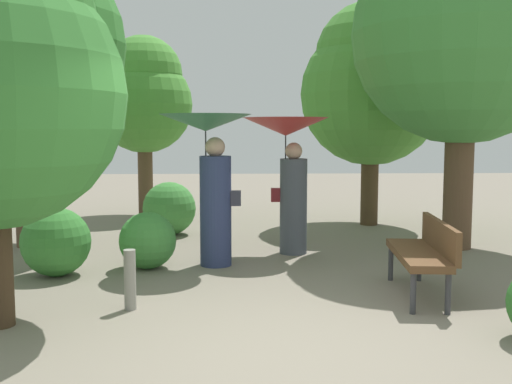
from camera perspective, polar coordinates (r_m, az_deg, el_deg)
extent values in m
plane|color=gray|center=(5.20, 1.56, -14.54)|extent=(40.00, 40.00, 0.00)
cylinder|color=navy|center=(8.07, -3.84, -1.81)|extent=(0.42, 0.42, 1.47)
sphere|color=tan|center=(8.00, -3.88, 4.26)|extent=(0.26, 0.26, 0.26)
cylinder|color=#333338|center=(8.02, -4.76, 2.77)|extent=(0.02, 0.02, 0.83)
cone|color=#33724C|center=(8.01, -4.80, 6.55)|extent=(1.22, 1.22, 0.22)
cube|color=#333342|center=(8.01, -1.94, -0.59)|extent=(0.14, 0.10, 0.20)
cylinder|color=#474C56|center=(8.85, 3.56, -1.36)|extent=(0.40, 0.40, 1.40)
sphere|color=tan|center=(8.79, 3.59, 3.88)|extent=(0.25, 0.25, 0.25)
cylinder|color=#333338|center=(8.80, 2.81, 2.68)|extent=(0.02, 0.02, 0.81)
cone|color=#B22D2D|center=(8.79, 2.82, 6.19)|extent=(1.24, 1.24, 0.26)
cube|color=maroon|center=(8.84, 1.89, -0.28)|extent=(0.14, 0.10, 0.20)
cylinder|color=#38383D|center=(7.51, 12.63, -6.51)|extent=(0.06, 0.06, 0.44)
cylinder|color=#38383D|center=(7.57, 15.18, -6.48)|extent=(0.06, 0.06, 0.44)
cylinder|color=#38383D|center=(6.23, 14.64, -9.15)|extent=(0.06, 0.06, 0.44)
cylinder|color=#38383D|center=(6.30, 17.71, -9.06)|extent=(0.06, 0.06, 0.44)
cube|color=brown|center=(6.84, 14.99, -5.73)|extent=(0.58, 1.54, 0.08)
cube|color=brown|center=(6.86, 17.00, -4.10)|extent=(0.20, 1.50, 0.35)
cylinder|color=brown|center=(9.66, 18.81, 7.69)|extent=(0.43, 0.43, 4.34)
sphere|color=#428C3D|center=(9.76, 19.03, 14.06)|extent=(3.32, 3.32, 3.32)
cylinder|color=brown|center=(9.95, -20.95, 7.05)|extent=(0.42, 0.42, 4.16)
sphere|color=#387F33|center=(10.03, -21.18, 13.00)|extent=(3.08, 3.08, 3.08)
cylinder|color=#4C3823|center=(11.65, 10.77, 5.00)|extent=(0.33, 0.33, 3.30)
sphere|color=#4C9338|center=(11.67, 10.85, 9.06)|extent=(2.67, 2.67, 2.67)
sphere|color=#4C9338|center=(11.73, 10.91, 12.29)|extent=(2.14, 2.14, 2.14)
cylinder|color=brown|center=(12.96, -10.47, 4.68)|extent=(0.31, 0.31, 3.12)
sphere|color=#4C9338|center=(12.97, -10.54, 8.12)|extent=(2.02, 2.02, 2.02)
sphere|color=#4C9338|center=(13.01, -10.59, 10.87)|extent=(1.62, 1.62, 1.62)
sphere|color=#387F33|center=(7.91, -18.40, -4.50)|extent=(0.86, 0.86, 0.86)
sphere|color=#428C3D|center=(10.54, -8.20, -1.54)|extent=(0.92, 0.92, 0.92)
sphere|color=#428C3D|center=(8.03, -10.20, -4.54)|extent=(0.75, 0.75, 0.75)
cylinder|color=gray|center=(6.28, -11.83, -8.12)|extent=(0.12, 0.12, 0.62)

